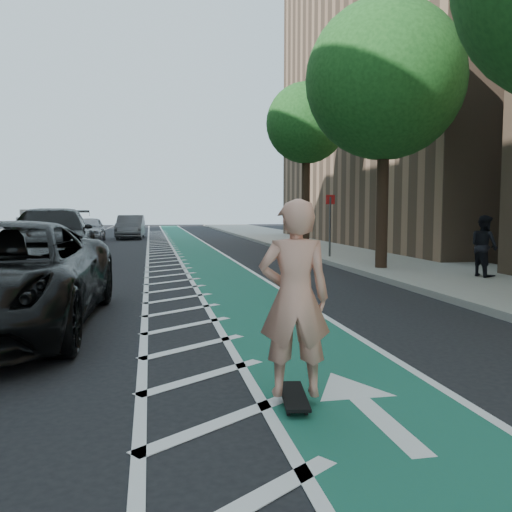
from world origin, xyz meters
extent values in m
plane|color=black|center=(0.00, 0.00, 0.00)|extent=(120.00, 120.00, 0.00)
cube|color=#1A5B53|center=(3.00, 10.00, 0.01)|extent=(2.00, 90.00, 0.01)
cube|color=silver|center=(1.50, 10.00, 0.01)|extent=(1.40, 90.00, 0.01)
cube|color=gray|center=(9.50, 10.00, 0.07)|extent=(5.00, 90.00, 0.15)
cube|color=gray|center=(7.05, 10.00, 0.08)|extent=(0.12, 90.00, 0.16)
cube|color=#84664C|center=(17.50, 20.00, 9.50)|extent=(14.00, 22.00, 19.00)
cylinder|color=#382619|center=(7.90, 8.00, 2.20)|extent=(0.36, 0.36, 4.40)
sphere|color=#164317|center=(7.90, 8.00, 5.80)|extent=(4.20, 4.20, 4.20)
cylinder|color=#382619|center=(7.90, 16.00, 2.20)|extent=(0.36, 0.36, 4.40)
sphere|color=#164317|center=(7.90, 16.00, 5.80)|extent=(4.20, 4.20, 4.20)
cylinder|color=#4C4C4C|center=(7.60, 12.00, 1.20)|extent=(0.08, 0.08, 2.40)
cube|color=red|center=(7.60, 12.00, 2.30)|extent=(0.35, 0.02, 0.35)
cube|color=black|center=(2.30, -2.47, 0.10)|extent=(0.36, 0.86, 0.03)
cylinder|color=black|center=(2.26, -2.18, 0.03)|extent=(0.04, 0.07, 0.06)
cylinder|color=black|center=(2.43, -2.21, 0.03)|extent=(0.04, 0.07, 0.06)
cylinder|color=black|center=(2.17, -2.73, 0.03)|extent=(0.04, 0.07, 0.06)
cylinder|color=black|center=(2.34, -2.76, 0.03)|extent=(0.04, 0.07, 0.06)
imported|color=tan|center=(2.30, -2.47, 1.08)|extent=(0.77, 0.56, 1.94)
imported|color=black|center=(-1.43, 1.61, 0.88)|extent=(3.13, 6.43, 1.76)
imported|color=black|center=(-2.40, 11.92, 0.99)|extent=(3.23, 6.97, 1.97)
imported|color=#A6A7AC|center=(-2.66, 25.88, 0.75)|extent=(1.80, 4.41, 1.50)
imported|color=#4E4F53|center=(-0.33, 28.89, 0.77)|extent=(1.83, 4.73, 1.54)
imported|color=black|center=(9.65, 5.39, 0.97)|extent=(0.69, 0.85, 1.64)
cube|color=silver|center=(-6.21, 30.91, 0.96)|extent=(2.14, 3.08, 1.91)
cube|color=silver|center=(-6.18, 28.62, 0.72)|extent=(1.93, 1.55, 1.43)
cylinder|color=black|center=(-7.04, 28.23, 0.33)|extent=(0.25, 0.67, 0.67)
cylinder|color=black|center=(-5.32, 28.25, 0.33)|extent=(0.25, 0.67, 0.67)
cylinder|color=black|center=(-7.08, 31.67, 0.33)|extent=(0.25, 0.67, 0.67)
cylinder|color=black|center=(-5.36, 31.69, 0.33)|extent=(0.25, 0.67, 0.67)
cylinder|color=orange|center=(-3.64, 16.86, 0.49)|extent=(0.57, 0.57, 0.98)
cylinder|color=silver|center=(-3.64, 16.86, 0.33)|extent=(0.58, 0.58, 0.13)
cylinder|color=silver|center=(-3.64, 16.86, 0.63)|extent=(0.58, 0.58, 0.13)
cylinder|color=black|center=(-3.64, 16.86, 0.02)|extent=(0.72, 0.72, 0.04)
camera|label=1|loc=(0.92, -7.55, 1.96)|focal=38.00mm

